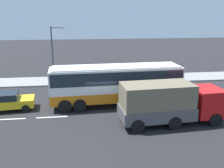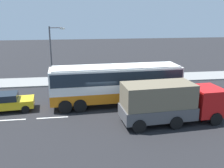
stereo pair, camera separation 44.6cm
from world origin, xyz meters
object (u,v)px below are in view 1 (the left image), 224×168
at_px(coach_bus, 116,81).
at_px(cargo_truck, 169,102).
at_px(pedestrian_near_curb, 106,72).
at_px(street_lamp, 54,52).
at_px(pedestrian_at_crossing, 70,73).
at_px(car_yellow_taxi, 4,101).

xyz_separation_m(coach_bus, cargo_truck, (3.29, -4.35, -0.53)).
relative_size(pedestrian_near_curb, street_lamp, 0.25).
relative_size(cargo_truck, pedestrian_near_curb, 4.95).
height_order(coach_bus, cargo_truck, coach_bus).
xyz_separation_m(pedestrian_at_crossing, street_lamp, (-1.52, -1.19, 2.76)).
relative_size(cargo_truck, street_lamp, 1.22).
bearing_deg(car_yellow_taxi, street_lamp, 57.45).
bearing_deg(pedestrian_near_curb, street_lamp, 136.70).
bearing_deg(car_yellow_taxi, pedestrian_near_curb, 36.92).
relative_size(pedestrian_near_curb, pedestrian_at_crossing, 0.96).
distance_m(cargo_truck, car_yellow_taxi, 13.49).
bearing_deg(car_yellow_taxi, coach_bus, -4.33).
xyz_separation_m(coach_bus, street_lamp, (-5.88, 6.95, 1.67)).
bearing_deg(pedestrian_near_curb, car_yellow_taxi, 164.18).
distance_m(pedestrian_near_curb, street_lamp, 6.72).
relative_size(coach_bus, car_yellow_taxi, 2.31).
distance_m(car_yellow_taxi, street_lamp, 8.60).
height_order(cargo_truck, car_yellow_taxi, cargo_truck).
bearing_deg(pedestrian_at_crossing, pedestrian_near_curb, -79.94).
xyz_separation_m(pedestrian_near_curb, street_lamp, (-5.90, -1.59, 2.80)).
distance_m(coach_bus, pedestrian_at_crossing, 9.30).
height_order(coach_bus, car_yellow_taxi, coach_bus).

